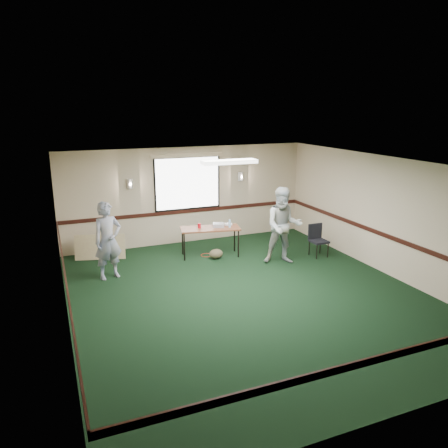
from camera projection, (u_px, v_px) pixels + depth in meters
name	position (u px, v px, depth m)	size (l,w,h in m)	color
ground	(248.00, 295.00, 9.02)	(8.00, 8.00, 0.00)	black
room_shell	(211.00, 200.00, 10.50)	(8.00, 8.02, 8.00)	tan
folding_table	(210.00, 230.00, 11.21)	(1.60, 0.89, 0.76)	#5C2C1A
projector	(219.00, 225.00, 11.27)	(0.29, 0.24, 0.10)	#9A9BA3
game_console	(228.00, 224.00, 11.46)	(0.18, 0.14, 0.04)	white
red_cup	(199.00, 226.00, 11.16)	(0.08, 0.08, 0.12)	#B10B15
water_bottle	(230.00, 223.00, 11.22)	(0.06, 0.06, 0.20)	#87BBDD
duffel_bag	(216.00, 254.00, 11.14)	(0.36, 0.27, 0.25)	#443E26
cable_coil	(206.00, 255.00, 11.41)	(0.29, 0.29, 0.01)	red
folded_table	(100.00, 247.00, 11.06)	(1.25, 0.05, 0.64)	tan
conference_chair	(317.00, 237.00, 11.30)	(0.41, 0.43, 0.83)	black
person_left	(108.00, 241.00, 9.72)	(0.64, 0.42, 1.76)	#3F558C
person_right	(283.00, 226.00, 10.64)	(0.92, 0.72, 1.90)	#7692B7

